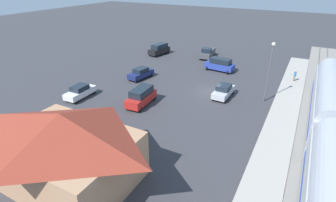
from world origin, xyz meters
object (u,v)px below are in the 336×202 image
Objects in this scene: passenger_train at (329,140)px; sedan_white at (80,92)px; suv_black at (159,49)px; station_building at (65,147)px; sedan_navy at (141,73)px; light_pole_near_platform at (270,66)px; suv_blue at (220,64)px; pickup_charcoal at (208,53)px; pedestrian_on_platform at (295,75)px; suv_red at (141,96)px; sedan_silver at (224,91)px.

passenger_train is 7.73× the size of sedan_white.
suv_black is 23.33m from sedan_white.
sedan_navy is at bearing -70.50° from station_building.
sedan_navy is 19.39m from light_pole_near_platform.
suv_blue is 7.96m from pickup_charcoal.
pickup_charcoal is at bearing -86.27° from station_building.
passenger_train reaches higher than pedestrian_on_platform.
suv_blue reaches higher than sedan_navy.
sedan_white is 0.58× the size of light_pole_near_platform.
suv_black is (30.07, -23.98, -1.71)m from passenger_train.
suv_red is 1.10× the size of sedan_silver.
sedan_silver is 0.58× the size of light_pole_near_platform.
station_building is at bearing 74.17° from sedan_silver.
light_pole_near_platform is at bearing -166.07° from sedan_silver.
sedan_silver is at bearing -40.18° from passenger_train.
pedestrian_on_platform is 26.37m from suv_black.
suv_black is at bearing 15.33° from pickup_charcoal.
sedan_white is (8.45, 25.93, -0.15)m from pickup_charcoal.
light_pole_near_platform reaches higher than pedestrian_on_platform.
station_building reaches higher than sedan_white.
suv_blue is 13.14m from light_pole_near_platform.
suv_red is (2.50, -14.14, -2.02)m from station_building.
station_building is at bearing 65.97° from pedestrian_on_platform.
passenger_train is 13.40m from light_pole_near_platform.
pickup_charcoal is 27.27m from sedan_white.
passenger_train reaches higher than suv_blue.
suv_black is at bearing -71.10° from station_building.
suv_red is at bearing 114.39° from suv_black.
passenger_train is at bearing 120.89° from light_pole_near_platform.
suv_red is (0.03, 23.74, 0.12)m from pickup_charcoal.
pickup_charcoal is (4.66, -6.46, -0.12)m from suv_blue.
light_pole_near_platform is at bearing 72.24° from pedestrian_on_platform.
sedan_silver is (11.94, -10.09, -1.98)m from passenger_train.
sedan_navy is at bearing 23.67° from pedestrian_on_platform.
sedan_navy is at bearing -55.90° from suv_red.
suv_black is 14.02m from sedan_navy.
sedan_white is 1.00× the size of sedan_silver.
pickup_charcoal is (2.47, -37.87, -2.14)m from station_building.
light_pole_near_platform is at bearing -148.20° from suv_red.
pedestrian_on_platform is at bearing -78.86° from passenger_train.
suv_blue is at bearing -93.98° from station_building.
sedan_silver is at bearing 111.04° from suv_blue.
sedan_silver is (-6.05, -21.36, -2.29)m from station_building.
sedan_navy is 1.04× the size of sedan_silver.
light_pole_near_platform is (-13.70, -8.49, 3.76)m from suv_red.
suv_red is at bearing 31.80° from light_pole_near_platform.
sedan_navy is at bearing 2.20° from light_pole_near_platform.
suv_black is 22.83m from sedan_silver.
sedan_silver is at bearing -139.84° from suv_red.
suv_red is at bearing -7.97° from passenger_train.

